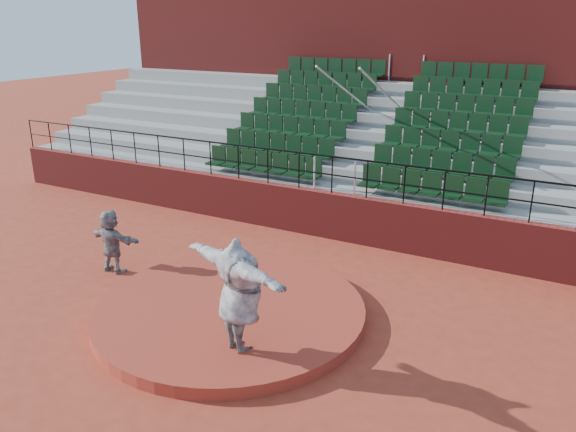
{
  "coord_description": "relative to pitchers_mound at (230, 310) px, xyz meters",
  "views": [
    {
      "loc": [
        5.87,
        -8.41,
        5.77
      ],
      "look_at": [
        0.0,
        2.5,
        1.4
      ],
      "focal_mm": 35.0,
      "sensor_mm": 36.0,
      "label": 1
    }
  ],
  "objects": [
    {
      "name": "pitchers_mound",
      "position": [
        0.0,
        0.0,
        0.0
      ],
      "size": [
        5.5,
        5.5,
        0.25
      ],
      "primitive_type": "cylinder",
      "color": "#A23524",
      "rests_on": "ground"
    },
    {
      "name": "boundary_wall",
      "position": [
        0.0,
        5.0,
        0.53
      ],
      "size": [
        24.0,
        0.3,
        1.3
      ],
      "primitive_type": "cube",
      "color": "maroon",
      "rests_on": "ground"
    },
    {
      "name": "pitching_rubber",
      "position": [
        0.0,
        0.15,
        0.14
      ],
      "size": [
        0.6,
        0.15,
        0.03
      ],
      "primitive_type": "cube",
      "color": "white",
      "rests_on": "pitchers_mound"
    },
    {
      "name": "press_box_facade",
      "position": [
        0.0,
        12.6,
        3.43
      ],
      "size": [
        24.0,
        3.0,
        7.1
      ],
      "primitive_type": "cube",
      "color": "maroon",
      "rests_on": "ground"
    },
    {
      "name": "seating_deck",
      "position": [
        0.0,
        8.64,
        1.33
      ],
      "size": [
        24.0,
        5.97,
        4.63
      ],
      "color": "gray",
      "rests_on": "ground"
    },
    {
      "name": "wall_railing",
      "position": [
        0.0,
        5.0,
        1.9
      ],
      "size": [
        24.04,
        0.05,
        1.03
      ],
      "color": "black",
      "rests_on": "boundary_wall"
    },
    {
      "name": "ground",
      "position": [
        0.0,
        0.0,
        -0.12
      ],
      "size": [
        90.0,
        90.0,
        0.0
      ],
      "primitive_type": "plane",
      "color": "#9F3724",
      "rests_on": "ground"
    },
    {
      "name": "fielder",
      "position": [
        -3.69,
        0.49,
        0.65
      ],
      "size": [
        1.44,
        0.47,
        1.55
      ],
      "primitive_type": "imported",
      "rotation": [
        0.0,
        0.0,
        3.13
      ],
      "color": "black",
      "rests_on": "ground"
    },
    {
      "name": "pitcher",
      "position": [
        1.05,
        -1.22,
        1.18
      ],
      "size": [
        2.67,
        1.53,
        2.1
      ],
      "primitive_type": "imported",
      "rotation": [
        0.0,
        0.0,
        2.8
      ],
      "color": "black",
      "rests_on": "pitchers_mound"
    }
  ]
}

